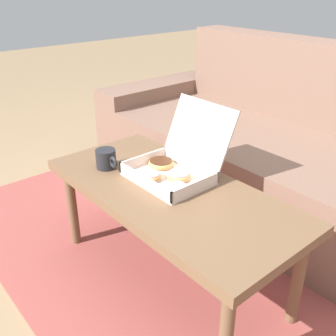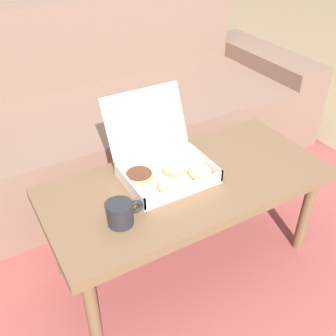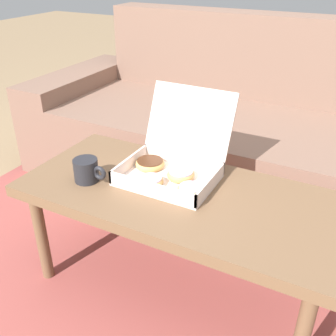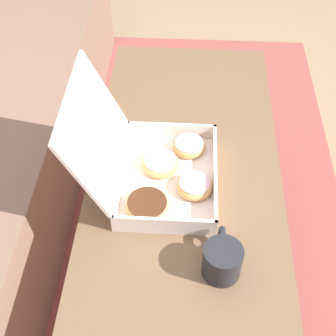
{
  "view_description": "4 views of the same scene",
  "coord_description": "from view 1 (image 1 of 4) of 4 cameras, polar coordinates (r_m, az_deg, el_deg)",
  "views": [
    {
      "loc": [
        0.99,
        -0.89,
        1.17
      ],
      "look_at": [
        -0.06,
        0.01,
        0.49
      ],
      "focal_mm": 42.0,
      "sensor_mm": 36.0,
      "label": 1
    },
    {
      "loc": [
        -0.65,
        -1.01,
        1.32
      ],
      "look_at": [
        -0.06,
        0.01,
        0.49
      ],
      "focal_mm": 42.0,
      "sensor_mm": 36.0,
      "label": 2
    },
    {
      "loc": [
        0.49,
        -1.03,
        1.14
      ],
      "look_at": [
        -0.06,
        0.01,
        0.49
      ],
      "focal_mm": 42.0,
      "sensor_mm": 36.0,
      "label": 3
    },
    {
      "loc": [
        -0.83,
        -0.04,
        1.34
      ],
      "look_at": [
        -0.06,
        0.01,
        0.49
      ],
      "focal_mm": 50.0,
      "sensor_mm": 36.0,
      "label": 4
    }
  ],
  "objects": [
    {
      "name": "pastry_box",
      "position": [
        1.56,
        0.85,
        0.38
      ],
      "size": [
        0.32,
        0.34,
        0.28
      ],
      "color": "silver",
      "rests_on": "coffee_table"
    },
    {
      "name": "coffee_mug",
      "position": [
        1.66,
        -8.94,
        1.3
      ],
      "size": [
        0.12,
        0.08,
        0.08
      ],
      "color": "#232328",
      "rests_on": "coffee_table"
    },
    {
      "name": "coffee_table",
      "position": [
        1.53,
        0.28,
        -4.54
      ],
      "size": [
        1.07,
        0.5,
        0.44
      ],
      "color": "brown",
      "rests_on": "ground_plane"
    },
    {
      "name": "area_rug",
      "position": [
        1.94,
        7.97,
        -10.98
      ],
      "size": [
        2.54,
        1.81,
        0.01
      ],
      "primitive_type": "cube",
      "color": "#994742",
      "rests_on": "ground_plane"
    },
    {
      "name": "couch",
      "position": [
        2.19,
        18.04,
        0.96
      ],
      "size": [
        2.42,
        0.88,
        0.86
      ],
      "color": "#7A5B4C",
      "rests_on": "ground_plane"
    },
    {
      "name": "ground_plane",
      "position": [
        1.78,
        1.2,
        -15.02
      ],
      "size": [
        12.0,
        12.0,
        0.0
      ],
      "primitive_type": "plane",
      "color": "#937756"
    }
  ]
}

